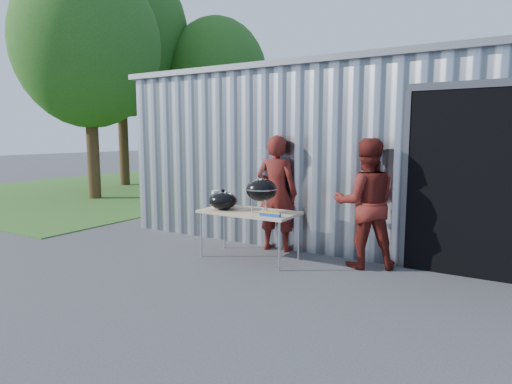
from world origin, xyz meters
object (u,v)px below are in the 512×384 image
Objects in this scene: folding_table at (249,213)px; person_bystander at (366,203)px; kettle_grill at (261,185)px; person_cook at (277,193)px.

person_bystander reaches higher than folding_table.
person_bystander is at bearing 20.79° from kettle_grill.
person_cook reaches higher than kettle_grill.
kettle_grill is (0.23, -0.03, 0.46)m from folding_table.
kettle_grill is at bearing -6.45° from person_bystander.
person_cook reaches higher than folding_table.
person_cook is at bearing -33.04° from person_bystander.
kettle_grill is 0.51× the size of person_bystander.
person_cook reaches higher than person_bystander.
kettle_grill is at bearing -7.84° from folding_table.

